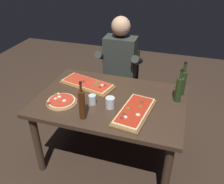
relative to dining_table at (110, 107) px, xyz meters
The scene contains 12 objects.
ground_plane 0.64m from the dining_table, ahead, with size 6.40×6.40×0.00m, color #38281E.
dining_table is the anchor object (origin of this frame).
pizza_rectangular_front 0.38m from the dining_table, 150.27° to the left, with size 0.62×0.38×0.05m.
pizza_rectangular_left 0.33m from the dining_table, 30.14° to the right, with size 0.32×0.56×0.05m.
pizza_round_far 0.47m from the dining_table, 153.02° to the right, with size 0.29×0.29×0.05m.
wine_bottle_dark 0.44m from the dining_table, 111.06° to the right, with size 0.06×0.06×0.35m.
oil_bottle_amber 0.67m from the dining_table, 14.74° to the left, with size 0.06×0.06×0.33m.
vinegar_bottle_green 0.73m from the dining_table, 24.96° to the left, with size 0.07×0.07×0.34m.
tumbler_near_camera 0.20m from the dining_table, 73.34° to the right, with size 0.08×0.08×0.10m.
tumbler_far_side 0.23m from the dining_table, 136.63° to the right, with size 0.07×0.07×0.09m.
diner_chair 0.88m from the dining_table, 98.22° to the left, with size 0.44×0.44×0.87m.
seated_diner 0.75m from the dining_table, 99.54° to the left, with size 0.53×0.41×1.33m.
Camera 1 is at (0.59, -1.82, 1.98)m, focal length 38.22 mm.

